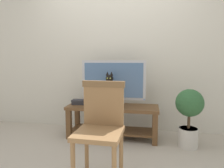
% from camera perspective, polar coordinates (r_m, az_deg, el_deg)
% --- Properties ---
extents(ground_plane, '(12.00, 12.00, 0.00)m').
position_cam_1_polar(ground_plane, '(2.70, -2.37, -18.41)').
color(ground_plane, '#ADA393').
extents(back_wall, '(7.00, 0.12, 2.80)m').
position_cam_1_polar(back_wall, '(3.44, 1.28, 10.92)').
color(back_wall, beige).
rests_on(back_wall, ground).
extents(tv_stand, '(1.33, 0.46, 0.48)m').
position_cam_1_polar(tv_stand, '(3.06, 0.17, -8.82)').
color(tv_stand, brown).
rests_on(tv_stand, ground).
extents(tv, '(0.95, 0.20, 0.66)m').
position_cam_1_polar(tv, '(3.03, 0.43, 0.74)').
color(tv, '#B7B7BC').
rests_on(tv, tv_stand).
extents(media_box, '(0.36, 0.24, 0.06)m').
position_cam_1_polar(media_box, '(2.97, -0.53, -5.66)').
color(media_box, '#2D2D30').
rests_on(media_box, tv_stand).
extents(cat, '(0.20, 0.33, 0.44)m').
position_cam_1_polar(cat, '(2.92, -0.57, -1.89)').
color(cat, black).
rests_on(cat, media_box).
extents(wooden_chair, '(0.42, 0.42, 0.95)m').
position_cam_1_polar(wooden_chair, '(1.91, -3.14, -11.03)').
color(wooden_chair, olive).
rests_on(wooden_chair, ground).
extents(book_stack, '(0.20, 0.17, 0.07)m').
position_cam_1_polar(book_stack, '(3.16, -9.29, -4.96)').
color(book_stack, '#2D2D33').
rests_on(book_stack, tv_stand).
extents(potted_plant, '(0.36, 0.36, 0.77)m').
position_cam_1_polar(potted_plant, '(2.86, 20.71, -7.41)').
color(potted_plant, beige).
rests_on(potted_plant, ground).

